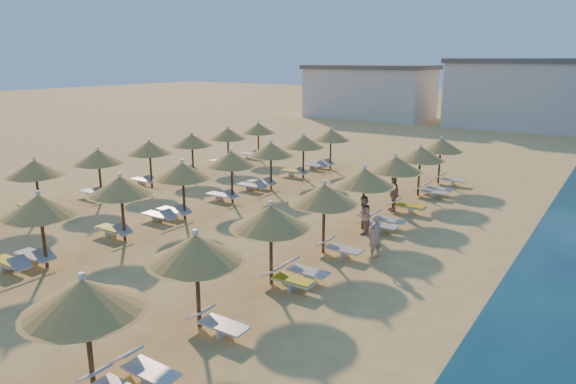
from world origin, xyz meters
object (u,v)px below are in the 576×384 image
Objects in this scene: beachgoer_b at (363,215)px; beachgoer_c at (393,194)px; parasol_row_east at (300,206)px; parasol_row_west at (154,179)px; beachgoer_a at (375,236)px.

beachgoer_c reaches higher than beachgoer_b.
parasol_row_west is (-7.45, 0.00, 0.00)m from parasol_row_east.
beachgoer_c is at bearing 90.00° from parasol_row_east.
parasol_row_west is 9.10m from beachgoer_b.
parasol_row_east reaches higher than beachgoer_c.
parasol_row_west reaches higher than beachgoer_b.
parasol_row_west is 19.69× the size of beachgoer_a.
parasol_row_west is at bearing 180.00° from parasol_row_east.
beachgoer_c is at bearing -144.69° from beachgoer_a.
parasol_row_east is 4.77m from beachgoer_b.
parasol_row_east reaches higher than beachgoer_a.
beachgoer_a is at bearing 23.42° from beachgoer_b.
parasol_row_west reaches higher than beachgoer_a.
parasol_row_east is at bearing -46.98° from beachgoer_c.
beachgoer_c is 6.52m from beachgoer_a.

